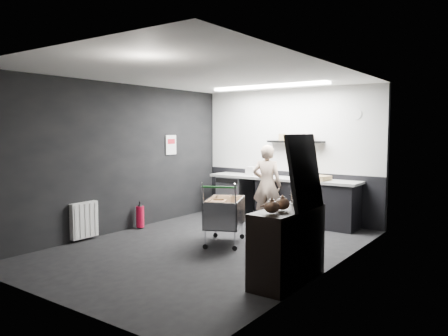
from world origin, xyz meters
The scene contains 22 objects.
floor centered at (0.00, 0.00, 0.00)m, with size 5.50×5.50×0.00m, color black.
ceiling centered at (0.00, 0.00, 2.70)m, with size 5.50×5.50×0.00m, color white.
wall_back centered at (0.00, 2.75, 1.35)m, with size 5.50×5.50×0.00m, color black.
wall_front centered at (0.00, -2.75, 1.35)m, with size 5.50×5.50×0.00m, color black.
wall_left centered at (-2.00, 0.00, 1.35)m, with size 5.50×5.50×0.00m, color black.
wall_right centered at (2.00, 0.00, 1.35)m, with size 5.50×5.50×0.00m, color black.
kitchen_wall_panel centered at (0.00, 2.73, 1.85)m, with size 3.95×0.02×1.70m, color silver.
dado_panel centered at (0.00, 2.73, 0.50)m, with size 3.95×0.02×1.00m, color black.
floating_shelf centered at (0.20, 2.62, 1.62)m, with size 1.20×0.22×0.04m, color black.
wall_clock centered at (1.40, 2.72, 2.15)m, with size 0.20×0.20×0.03m, color silver.
poster centered at (-1.98, 1.30, 1.55)m, with size 0.02×0.30×0.40m, color white.
poster_red_band centered at (-1.98, 1.30, 1.62)m, with size 0.01×0.22×0.10m, color red.
radiator centered at (-1.94, -0.90, 0.35)m, with size 0.10×0.50×0.60m, color silver.
ceiling_strip centered at (0.00, 1.85, 2.67)m, with size 2.40×0.20×0.04m, color white.
prep_counter centered at (0.14, 2.42, 0.46)m, with size 3.20×0.61×0.90m.
person centered at (-0.08, 1.97, 0.79)m, with size 0.57×0.38×1.57m, color beige.
shopping_cart centered at (0.08, 0.31, 0.48)m, with size 0.90×1.13×1.01m.
sideboard centered at (1.77, -0.67, 0.57)m, with size 0.52×1.21×1.81m.
fire_extinguisher centered at (-1.85, 0.28, 0.24)m, with size 0.15×0.15×0.49m.
cardboard_box centered at (0.79, 2.37, 0.95)m, with size 0.45×0.34×0.09m, color #9A7F52.
pink_tub centered at (-0.56, 2.42, 0.99)m, with size 0.18×0.18×0.18m, color silver.
white_container centered at (-0.69, 2.37, 0.99)m, with size 0.21×0.16×0.18m, color silver.
Camera 1 is at (4.16, -5.39, 1.85)m, focal length 35.00 mm.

